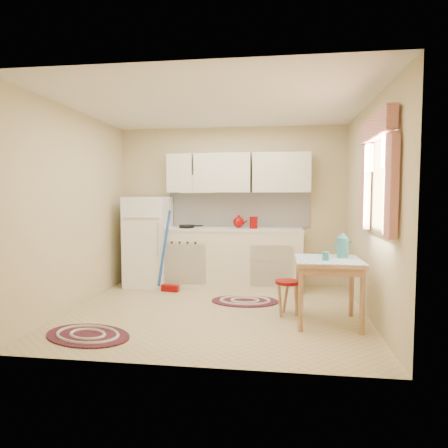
{
  "coord_description": "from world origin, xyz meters",
  "views": [
    {
      "loc": [
        0.76,
        -4.77,
        1.44
      ],
      "look_at": [
        0.07,
        0.25,
        1.06
      ],
      "focal_mm": 32.0,
      "sensor_mm": 36.0,
      "label": 1
    }
  ],
  "objects_px": {
    "fridge": "(148,241)",
    "table": "(328,292)",
    "base_cabinets": "(228,259)",
    "stool": "(287,298)"
  },
  "relations": [
    {
      "from": "fridge",
      "to": "table",
      "type": "relative_size",
      "value": 1.94
    },
    {
      "from": "fridge",
      "to": "table",
      "type": "height_order",
      "value": "fridge"
    },
    {
      "from": "fridge",
      "to": "base_cabinets",
      "type": "height_order",
      "value": "fridge"
    },
    {
      "from": "table",
      "to": "base_cabinets",
      "type": "bearing_deg",
      "value": 129.67
    },
    {
      "from": "table",
      "to": "stool",
      "type": "height_order",
      "value": "table"
    },
    {
      "from": "base_cabinets",
      "to": "stool",
      "type": "height_order",
      "value": "base_cabinets"
    },
    {
      "from": "fridge",
      "to": "base_cabinets",
      "type": "xyz_separation_m",
      "value": [
        1.26,
        0.05,
        -0.26
      ]
    },
    {
      "from": "fridge",
      "to": "stool",
      "type": "xyz_separation_m",
      "value": [
        2.14,
        -1.3,
        -0.49
      ]
    },
    {
      "from": "stool",
      "to": "fridge",
      "type": "bearing_deg",
      "value": 148.76
    },
    {
      "from": "base_cabinets",
      "to": "stool",
      "type": "xyz_separation_m",
      "value": [
        0.88,
        -1.35,
        -0.23
      ]
    }
  ]
}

